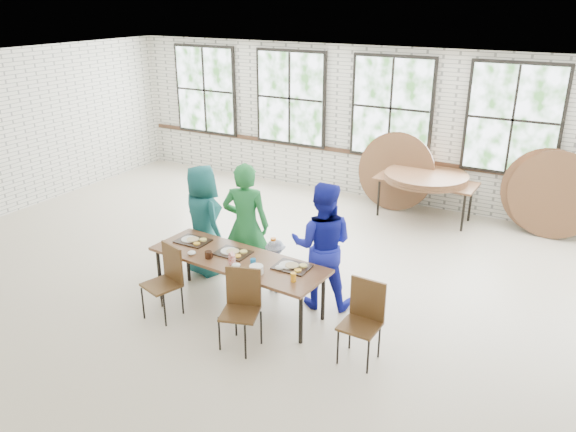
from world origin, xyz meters
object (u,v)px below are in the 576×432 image
dining_table (238,262)px  chair_near_right (242,301)px  chair_near_left (167,275)px  storage_table (425,183)px

dining_table → chair_near_right: bearing=-48.9°
chair_near_left → chair_near_right: size_ratio=1.00×
dining_table → chair_near_left: size_ratio=2.58×
dining_table → chair_near_right: size_ratio=2.58×
dining_table → storage_table: same height
dining_table → chair_near_left: (-0.72, -0.54, -0.13)m
chair_near_left → storage_table: size_ratio=0.52×
chair_near_left → storage_table: bearing=86.1°
storage_table → dining_table: bearing=-103.6°
dining_table → storage_table: size_ratio=1.35×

